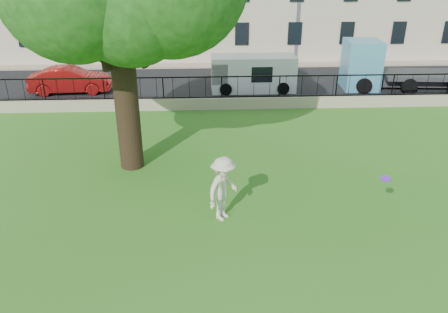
{
  "coord_description": "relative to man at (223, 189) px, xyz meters",
  "views": [
    {
      "loc": [
        -0.96,
        -9.89,
        7.21
      ],
      "look_at": [
        -0.3,
        3.5,
        1.1
      ],
      "focal_mm": 35.0,
      "sensor_mm": 36.0,
      "label": 1
    }
  ],
  "objects": [
    {
      "name": "ground",
      "position": [
        0.42,
        -1.41,
        -1.01
      ],
      "size": [
        120.0,
        120.0,
        0.0
      ],
      "primitive_type": "plane",
      "color": "#2B771C",
      "rests_on": "ground"
    },
    {
      "name": "retaining_wall",
      "position": [
        0.42,
        10.59,
        -0.71
      ],
      "size": [
        50.0,
        0.4,
        0.6
      ],
      "primitive_type": "cube",
      "color": "tan",
      "rests_on": "ground"
    },
    {
      "name": "street",
      "position": [
        0.42,
        15.29,
        -1.0
      ],
      "size": [
        60.0,
        9.0,
        0.01
      ],
      "primitive_type": "cube",
      "color": "black",
      "rests_on": "ground"
    },
    {
      "name": "sidewalk",
      "position": [
        0.42,
        20.49,
        -0.95
      ],
      "size": [
        60.0,
        1.4,
        0.12
      ],
      "primitive_type": "cube",
      "color": "tan",
      "rests_on": "ground"
    },
    {
      "name": "blue_truck",
      "position": [
        11.3,
        13.99,
        0.42
      ],
      "size": [
        6.97,
        2.97,
        2.85
      ],
      "primitive_type": "cube",
      "rotation": [
        0.0,
        0.0,
        -0.08
      ],
      "color": "#529FC0",
      "rests_on": "street"
    },
    {
      "name": "red_sedan",
      "position": [
        -8.22,
        13.99,
        -0.25
      ],
      "size": [
        4.68,
        1.88,
        1.51
      ],
      "primitive_type": "imported",
      "rotation": [
        0.0,
        0.0,
        1.63
      ],
      "color": "#B21615",
      "rests_on": "street"
    },
    {
      "name": "iron_railing",
      "position": [
        0.42,
        10.59,
        0.14
      ],
      "size": [
        50.0,
        0.05,
        1.13
      ],
      "color": "black",
      "rests_on": "retaining_wall"
    },
    {
      "name": "frisbee",
      "position": [
        4.42,
        -0.91,
        0.7
      ],
      "size": [
        0.33,
        0.33,
        0.12
      ],
      "primitive_type": "cylinder",
      "rotation": [
        0.21,
        -0.14,
        -0.27
      ],
      "color": "purple"
    },
    {
      "name": "white_van",
      "position": [
        2.42,
        13.99,
        0.02
      ],
      "size": [
        4.9,
        1.94,
        2.05
      ],
      "primitive_type": "cube",
      "rotation": [
        0.0,
        0.0,
        0.01
      ],
      "color": "white",
      "rests_on": "street"
    },
    {
      "name": "man",
      "position": [
        0.0,
        0.0,
        0.0
      ],
      "size": [
        1.39,
        1.49,
        2.02
      ],
      "primitive_type": "imported",
      "rotation": [
        0.0,
        0.0,
        0.91
      ],
      "color": "beige",
      "rests_on": "ground"
    }
  ]
}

